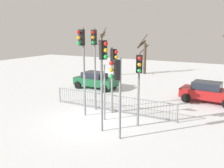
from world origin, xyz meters
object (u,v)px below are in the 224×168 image
traffic_light_rear_right (82,53)px  car_green_trailing (96,80)px  traffic_light_mid_right (113,66)px  direction_sign_post (105,90)px  traffic_light_mid_left (139,74)px  traffic_light_rear_left (117,80)px  bare_tree_left (144,56)px  traffic_light_foreground_left (103,65)px  bare_tree_centre (101,53)px  traffic_light_foreground_right (94,51)px  car_red_near (208,92)px

traffic_light_rear_right → car_green_trailing: bearing=-59.2°
traffic_light_mid_right → direction_sign_post: (0.14, -1.23, -1.19)m
traffic_light_mid_left → direction_sign_post: size_ratio=1.23×
traffic_light_rear_left → bare_tree_left: size_ratio=0.84×
traffic_light_foreground_left → traffic_light_mid_right: traffic_light_foreground_left is taller
bare_tree_left → bare_tree_centre: 5.29m
traffic_light_mid_left → traffic_light_foreground_right: (-3.52, 1.36, 0.89)m
traffic_light_foreground_left → traffic_light_rear_right: bearing=-94.6°
traffic_light_foreground_left → direction_sign_post: 2.37m
traffic_light_mid_left → traffic_light_rear_right: (-3.53, 0.08, 0.91)m
traffic_light_foreground_left → bare_tree_left: bearing=-136.3°
traffic_light_mid_left → traffic_light_mid_right: traffic_light_mid_right is taller
traffic_light_mid_left → traffic_light_mid_right: bearing=-55.3°
traffic_light_rear_left → car_red_near: bearing=-62.6°
traffic_light_rear_right → bare_tree_centre: 13.55m
bare_tree_left → bare_tree_centre: size_ratio=0.86×
traffic_light_foreground_left → direction_sign_post: (-0.75, 1.54, -1.64)m
car_green_trailing → bare_tree_left: bearing=86.2°
traffic_light_mid_right → direction_sign_post: 1.72m
traffic_light_mid_right → bare_tree_centre: size_ratio=0.76×
traffic_light_foreground_right → traffic_light_mid_left: bearing=140.7°
traffic_light_mid_left → car_red_near: (2.62, 6.71, -2.12)m
traffic_light_foreground_right → car_red_near: size_ratio=1.33×
direction_sign_post → traffic_light_rear_left: bearing=-52.3°
traffic_light_rear_right → direction_sign_post: (1.49, 0.04, -2.00)m
car_red_near → traffic_light_mid_right: bearing=-128.0°
car_green_trailing → traffic_light_foreground_left: bearing=-53.5°
bare_tree_left → traffic_light_mid_right: bearing=-76.2°
traffic_light_foreground_right → bare_tree_left: bearing=-99.5°
bare_tree_centre → traffic_light_mid_left: bearing=-52.3°
traffic_light_mid_right → car_red_near: bearing=160.8°
traffic_light_mid_right → car_green_trailing: traffic_light_mid_right is taller
traffic_light_mid_left → traffic_light_rear_right: bearing=-24.9°
traffic_light_mid_right → traffic_light_rear_left: (1.87, -3.21, -0.15)m
traffic_light_foreground_right → traffic_light_mid_right: bearing=161.5°
car_green_trailing → bare_tree_left: size_ratio=0.84×
bare_tree_left → car_red_near: bearing=-47.9°
bare_tree_centre → traffic_light_foreground_left: bearing=-59.1°
bare_tree_left → direction_sign_post: bearing=-76.8°
traffic_light_foreground_right → traffic_light_rear_left: traffic_light_foreground_right is taller
traffic_light_rear_right → bare_tree_left: (-2.25, 15.91, -1.70)m
traffic_light_foreground_left → car_green_trailing: 10.09m
traffic_light_mid_right → traffic_light_foreground_right: bearing=-67.5°
traffic_light_mid_right → bare_tree_left: (-3.59, 14.64, -0.89)m
traffic_light_foreground_left → traffic_light_mid_left: size_ratio=1.19×
traffic_light_mid_left → car_green_trailing: traffic_light_mid_left is taller
traffic_light_foreground_left → bare_tree_centre: (-8.16, 13.64, -0.83)m
direction_sign_post → bare_tree_left: bare_tree_left is taller
direction_sign_post → bare_tree_left: size_ratio=0.69×
car_red_near → traffic_light_mid_left: bearing=-107.4°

